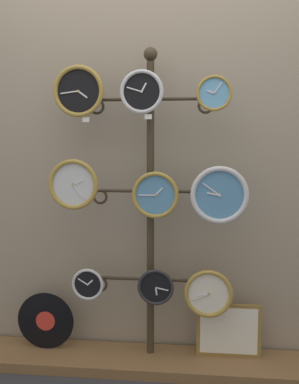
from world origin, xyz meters
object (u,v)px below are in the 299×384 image
(clock_middle_right, at_px, (219,195))
(clock_middle_left, at_px, (73,184))
(clock_middle_center, at_px, (155,195))
(clock_bottom_right, at_px, (208,294))
(clock_top_left, at_px, (79,91))
(clock_bottom_center, at_px, (156,287))
(clock_top_center, at_px, (142,92))
(picture_frame, at_px, (229,330))
(clock_top_right, at_px, (214,93))
(clock_bottom_left, at_px, (88,284))
(vinyl_record, at_px, (46,321))
(display_stand, at_px, (150,255))

(clock_middle_right, bearing_deg, clock_middle_left, 179.54)
(clock_middle_left, distance_m, clock_middle_right, 0.84)
(clock_middle_center, bearing_deg, clock_bottom_right, -0.67)
(clock_middle_center, bearing_deg, clock_middle_left, -176.71)
(clock_top_left, bearing_deg, clock_middle_center, 0.49)
(clock_middle_right, bearing_deg, clock_bottom_center, 178.13)
(clock_top_center, relative_size, picture_frame, 0.64)
(clock_middle_left, bearing_deg, clock_middle_right, -0.46)
(clock_top_center, bearing_deg, clock_top_right, 1.12)
(clock_top_right, xyz_separation_m, clock_bottom_left, (-0.72, -0.01, -1.10))
(clock_top_right, height_order, picture_frame, clock_top_right)
(vinyl_record, bearing_deg, clock_middle_left, -21.54)
(clock_bottom_center, bearing_deg, clock_middle_center, 102.82)
(vinyl_record, bearing_deg, clock_middle_right, -5.04)
(clock_middle_left, bearing_deg, display_stand, 14.10)
(clock_middle_center, height_order, clock_bottom_right, clock_middle_center)
(clock_top_left, bearing_deg, picture_frame, 5.42)
(clock_top_right, relative_size, picture_frame, 0.51)
(display_stand, xyz_separation_m, clock_top_center, (-0.04, -0.11, 0.95))
(clock_middle_left, relative_size, clock_bottom_right, 1.04)
(clock_top_center, relative_size, clock_middle_center, 0.90)
(clock_top_right, relative_size, clock_middle_left, 0.67)
(clock_top_right, relative_size, clock_bottom_right, 0.70)
(display_stand, bearing_deg, clock_bottom_center, -67.74)
(clock_bottom_center, bearing_deg, clock_bottom_left, -179.65)
(clock_top_right, bearing_deg, clock_top_left, 178.87)
(clock_middle_left, bearing_deg, clock_bottom_right, 1.73)
(display_stand, xyz_separation_m, clock_bottom_left, (-0.36, -0.11, -0.16))
(clock_top_left, distance_m, picture_frame, 1.66)
(clock_top_right, bearing_deg, clock_middle_right, -22.04)
(display_stand, height_order, clock_bottom_left, display_stand)
(clock_middle_center, bearing_deg, clock_top_center, -160.18)
(clock_top_center, bearing_deg, clock_bottom_left, 179.62)
(clock_middle_left, bearing_deg, clock_bottom_center, 0.60)
(display_stand, xyz_separation_m, clock_middle_center, (0.04, -0.08, 0.37))
(clock_top_center, distance_m, clock_top_right, 0.40)
(clock_top_center, height_order, vinyl_record, clock_top_center)
(clock_middle_left, height_order, vinyl_record, clock_middle_left)
(clock_middle_right, height_order, picture_frame, clock_middle_right)
(clock_bottom_center, xyz_separation_m, picture_frame, (0.43, 0.10, -0.29))
(clock_middle_right, bearing_deg, vinyl_record, 174.96)
(clock_top_left, distance_m, clock_top_center, 0.37)
(clock_top_left, bearing_deg, display_stand, 12.05)
(clock_middle_right, xyz_separation_m, clock_bottom_right, (-0.05, 0.03, -0.58))
(display_stand, xyz_separation_m, clock_middle_right, (0.40, -0.12, 0.38))
(clock_middle_center, xyz_separation_m, picture_frame, (0.43, 0.08, -0.82))
(clock_top_left, bearing_deg, clock_top_center, -3.59)
(clock_bottom_center, bearing_deg, clock_top_left, 177.64)
(clock_top_left, xyz_separation_m, picture_frame, (0.88, 0.08, -1.41))
(clock_top_left, bearing_deg, clock_top_right, -1.13)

